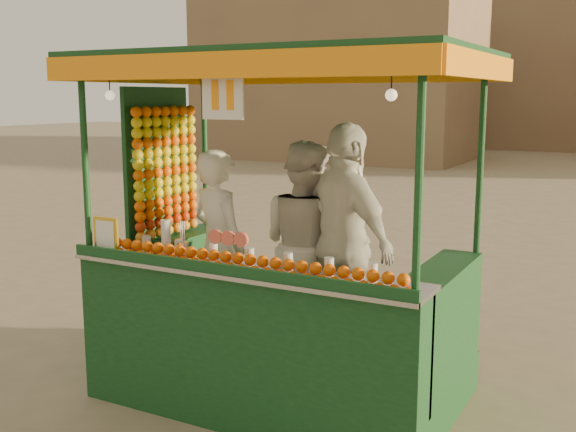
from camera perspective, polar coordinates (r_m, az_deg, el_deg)
The scene contains 7 objects.
ground at distance 5.63m, azimuth 4.88°, elevation -14.75°, with size 90.00×90.00×0.00m, color #746853.
building_left at distance 27.05m, azimuth 4.32°, elevation 11.26°, with size 10.00×6.00×6.00m, color olive.
building_center at distance 34.96m, azimuth 22.08°, elevation 11.08°, with size 14.00×7.00×7.00m, color olive.
juice_cart at distance 5.33m, azimuth -1.58°, elevation -6.27°, with size 2.93×1.90×2.66m.
vendor_left at distance 5.68m, azimuth -5.77°, elevation -2.60°, with size 0.69×0.56×1.62m.
vendor_middle at distance 5.54m, azimuth 1.51°, elevation -2.46°, with size 1.01×0.91×1.70m.
vendor_right at distance 5.25m, azimuth 4.80°, elevation -2.33°, with size 1.16×0.94×1.85m.
Camera 1 is at (2.00, -4.71, 2.34)m, focal length 42.75 mm.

